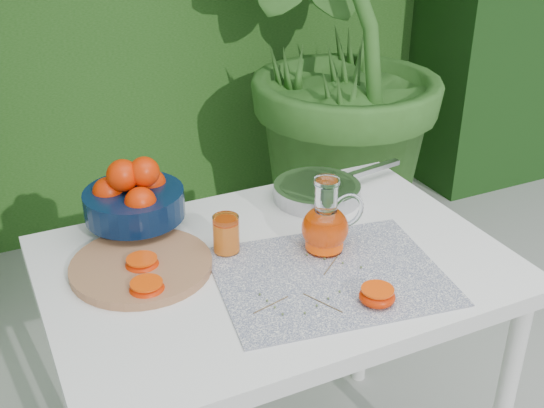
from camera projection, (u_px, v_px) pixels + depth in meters
name	position (u px, v px, depth m)	size (l,w,h in m)	color
potted_plant_right	(326.00, 46.00, 2.67)	(1.73, 1.73, 1.73)	#315F20
white_table	(276.00, 290.00, 1.54)	(1.00, 0.70, 0.75)	white
placemat	(330.00, 276.00, 1.44)	(0.47, 0.37, 0.00)	#0C1643
cutting_board	(141.00, 266.00, 1.46)	(0.30, 0.30, 0.02)	#A56B4A
fruit_bowl	(134.00, 197.00, 1.59)	(0.24, 0.24, 0.18)	black
juice_pitcher	(326.00, 226.00, 1.51)	(0.15, 0.11, 0.17)	white
juice_tumbler	(226.00, 235.00, 1.51)	(0.06, 0.06, 0.09)	white
saute_pan	(318.00, 191.00, 1.76)	(0.41, 0.26, 0.04)	#B2B2B7
orange_halves	(220.00, 283.00, 1.39)	(0.50, 0.41, 0.04)	red
thyme_sprigs	(311.00, 287.00, 1.40)	(0.28, 0.22, 0.01)	brown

